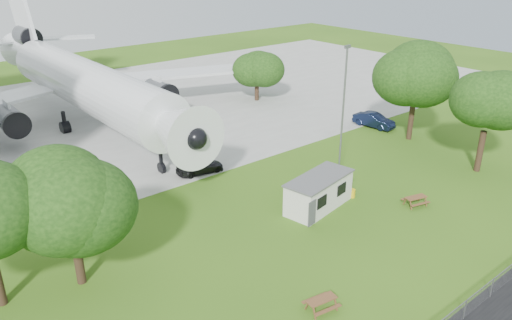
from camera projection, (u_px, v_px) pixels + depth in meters
ground at (325, 252)px, 33.84m from camera, size 160.00×160.00×0.00m
concrete_apron at (96, 117)px, 60.78m from camera, size 120.00×46.00×0.03m
airliner at (81, 81)px, 56.02m from camera, size 46.36×47.73×17.69m
site_cabin at (319, 192)px, 39.17m from camera, size 6.94×3.75×2.62m
picnic_west at (321, 310)px, 28.41m from camera, size 2.02×1.77×0.76m
picnic_east at (415, 205)px, 39.94m from camera, size 2.14×1.93×0.76m
lamp_mast at (342, 121)px, 40.69m from camera, size 0.16×0.16×12.00m
tree_west_small at (69, 201)px, 28.57m from camera, size 7.39×7.39×9.33m
tree_east_front at (490, 101)px, 43.56m from camera, size 6.43×6.43×9.88m
tree_east_back at (417, 77)px, 51.20m from camera, size 7.69×7.69×10.68m
tree_far_apron at (257, 68)px, 65.82m from camera, size 6.74×6.74×7.73m
car_ne_sedan at (374, 120)px, 57.13m from camera, size 2.20×5.00×1.60m
car_apron_van at (200, 167)px, 45.43m from camera, size 4.62×2.45×1.28m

